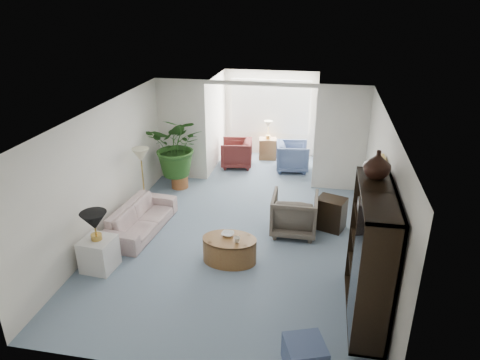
% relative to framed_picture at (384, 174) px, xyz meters
% --- Properties ---
extents(floor, '(6.00, 6.00, 0.00)m').
position_rel_framed_picture_xyz_m(floor, '(-2.46, 0.10, -1.70)').
color(floor, gray).
rests_on(floor, ground).
extents(sunroom_floor, '(2.60, 2.60, 0.00)m').
position_rel_framed_picture_xyz_m(sunroom_floor, '(-2.46, 4.20, -1.70)').
color(sunroom_floor, gray).
rests_on(sunroom_floor, ground).
extents(back_pier_left, '(1.20, 0.12, 2.50)m').
position_rel_framed_picture_xyz_m(back_pier_left, '(-4.36, 3.10, -0.45)').
color(back_pier_left, silver).
rests_on(back_pier_left, ground).
extents(back_pier_right, '(1.20, 0.12, 2.50)m').
position_rel_framed_picture_xyz_m(back_pier_right, '(-0.56, 3.10, -0.45)').
color(back_pier_right, silver).
rests_on(back_pier_right, ground).
extents(back_header, '(2.60, 0.12, 0.10)m').
position_rel_framed_picture_xyz_m(back_header, '(-2.46, 3.10, 0.75)').
color(back_header, silver).
rests_on(back_header, back_pier_left).
extents(window_pane, '(2.20, 0.02, 1.50)m').
position_rel_framed_picture_xyz_m(window_pane, '(-2.46, 5.28, -0.30)').
color(window_pane, white).
extents(window_blinds, '(2.20, 0.02, 1.50)m').
position_rel_framed_picture_xyz_m(window_blinds, '(-2.46, 5.25, -0.30)').
color(window_blinds, white).
extents(framed_picture, '(0.04, 0.50, 0.40)m').
position_rel_framed_picture_xyz_m(framed_picture, '(0.00, 0.00, 0.00)').
color(framed_picture, '#B5A791').
extents(sofa, '(0.89, 1.93, 0.55)m').
position_rel_framed_picture_xyz_m(sofa, '(-4.37, 0.36, -1.43)').
color(sofa, beige).
rests_on(sofa, ground).
extents(end_table, '(0.56, 0.56, 0.57)m').
position_rel_framed_picture_xyz_m(end_table, '(-4.57, -0.99, -1.42)').
color(end_table, silver).
rests_on(end_table, ground).
extents(table_lamp, '(0.44, 0.44, 0.30)m').
position_rel_framed_picture_xyz_m(table_lamp, '(-4.57, -0.99, -0.78)').
color(table_lamp, black).
rests_on(table_lamp, end_table).
extents(floor_lamp, '(0.36, 0.36, 0.28)m').
position_rel_framed_picture_xyz_m(floor_lamp, '(-4.66, 1.26, -0.45)').
color(floor_lamp, beige).
rests_on(floor_lamp, ground).
extents(coffee_table, '(1.01, 1.01, 0.45)m').
position_rel_framed_picture_xyz_m(coffee_table, '(-2.44, -0.36, -1.47)').
color(coffee_table, brown).
rests_on(coffee_table, ground).
extents(coffee_bowl, '(0.23, 0.23, 0.05)m').
position_rel_framed_picture_xyz_m(coffee_bowl, '(-2.49, -0.26, -1.22)').
color(coffee_bowl, silver).
rests_on(coffee_bowl, coffee_table).
extents(coffee_cup, '(0.12, 0.12, 0.10)m').
position_rel_framed_picture_xyz_m(coffee_cup, '(-2.29, -0.46, -1.20)').
color(coffee_cup, silver).
rests_on(coffee_cup, coffee_table).
extents(wingback_chair, '(0.86, 0.89, 0.81)m').
position_rel_framed_picture_xyz_m(wingback_chair, '(-1.42, 0.86, -1.30)').
color(wingback_chair, '#625A4D').
rests_on(wingback_chair, ground).
extents(side_table_dark, '(0.65, 0.59, 0.65)m').
position_rel_framed_picture_xyz_m(side_table_dark, '(-0.72, 1.16, -1.38)').
color(side_table_dark, black).
rests_on(side_table_dark, ground).
extents(entertainment_cabinet, '(0.47, 1.77, 1.97)m').
position_rel_framed_picture_xyz_m(entertainment_cabinet, '(-0.23, -1.34, -0.71)').
color(entertainment_cabinet, black).
rests_on(entertainment_cabinet, ground).
extents(cabinet_urn, '(0.38, 0.38, 0.40)m').
position_rel_framed_picture_xyz_m(cabinet_urn, '(-0.23, -0.84, 0.47)').
color(cabinet_urn, black).
rests_on(cabinet_urn, entertainment_cabinet).
extents(ottoman, '(0.62, 0.62, 0.39)m').
position_rel_framed_picture_xyz_m(ottoman, '(-1.03, -2.52, -1.51)').
color(ottoman, '#4C5C83').
rests_on(ottoman, ground).
extents(plant_pot, '(0.40, 0.40, 0.32)m').
position_rel_framed_picture_xyz_m(plant_pot, '(-4.28, 2.51, -1.54)').
color(plant_pot, brown).
rests_on(plant_pot, ground).
extents(house_plant, '(1.32, 1.15, 1.47)m').
position_rel_framed_picture_xyz_m(house_plant, '(-4.28, 2.51, -0.65)').
color(house_plant, '#244E1B').
rests_on(house_plant, plant_pot).
extents(sunroom_chair_blue, '(0.93, 0.91, 0.76)m').
position_rel_framed_picture_xyz_m(sunroom_chair_blue, '(-1.71, 4.13, -1.32)').
color(sunroom_chair_blue, '#4C5C83').
rests_on(sunroom_chair_blue, ground).
extents(sunroom_chair_maroon, '(0.91, 0.89, 0.74)m').
position_rel_framed_picture_xyz_m(sunroom_chair_maroon, '(-3.21, 4.13, -1.33)').
color(sunroom_chair_maroon, maroon).
rests_on(sunroom_chair_maroon, ground).
extents(sunroom_table, '(0.52, 0.43, 0.59)m').
position_rel_framed_picture_xyz_m(sunroom_table, '(-2.46, 4.88, -1.41)').
color(sunroom_table, brown).
rests_on(sunroom_table, ground).
extents(shelf_clutter, '(0.30, 1.19, 0.61)m').
position_rel_framed_picture_xyz_m(shelf_clutter, '(-0.28, -1.43, -0.31)').
color(shelf_clutter, '#2E2A24').
rests_on(shelf_clutter, entertainment_cabinet).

